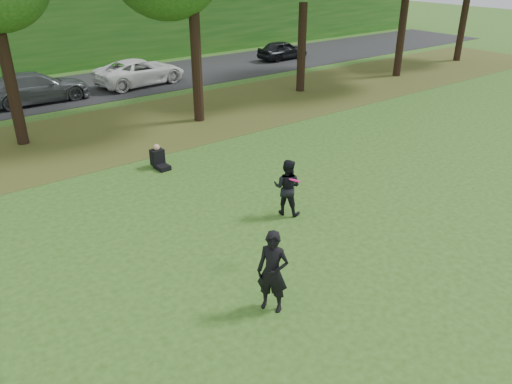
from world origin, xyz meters
The scene contains 9 objects.
ground centered at (0.00, 0.00, 0.00)m, with size 120.00×120.00×0.00m, color #2D4C17.
leaf_litter centered at (0.00, 13.00, 0.01)m, with size 60.00×7.00×0.01m, color #4D421B.
street centered at (0.00, 21.00, 0.01)m, with size 70.00×7.00×0.02m, color black.
far_hedge centered at (0.00, 27.00, 2.50)m, with size 70.00×3.00×5.00m, color #1A5117.
player_left centered at (-1.49, 0.31, 0.91)m, with size 0.66×0.44×1.82m, color black.
player_right centered at (1.47, 3.35, 0.82)m, with size 0.80×0.62×1.64m, color black.
parked_cars centered at (-1.35, 20.08, 0.72)m, with size 39.08×3.48×1.48m.
frisbee centered at (0.17, 1.59, 2.02)m, with size 0.35×0.37×0.16m.
seated_person centered at (0.11, 8.55, 0.31)m, with size 0.45×0.75×0.83m.
Camera 1 is at (-6.79, -6.16, 6.75)m, focal length 35.00 mm.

